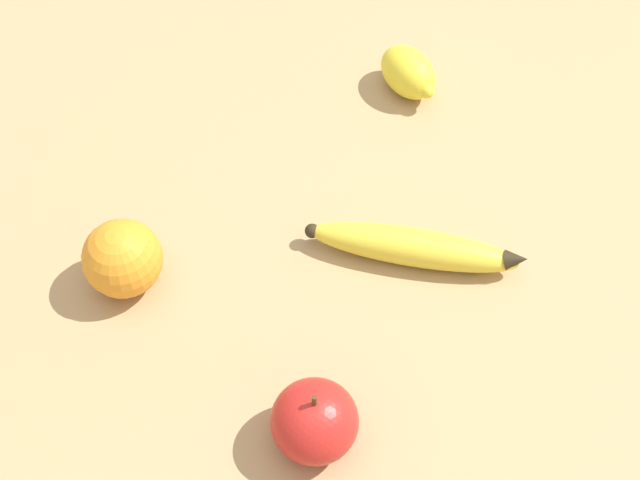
{
  "coord_description": "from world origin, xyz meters",
  "views": [
    {
      "loc": [
        0.57,
        0.15,
        0.77
      ],
      "look_at": [
        0.04,
        0.07,
        0.03
      ],
      "focal_mm": 50.0,
      "sensor_mm": 36.0,
      "label": 1
    }
  ],
  "objects_px": {
    "banana": "(415,247)",
    "apple": "(315,421)",
    "lemon": "(408,72)",
    "orange": "(123,258)"
  },
  "relations": [
    {
      "from": "apple",
      "to": "lemon",
      "type": "relative_size",
      "value": 0.87
    },
    {
      "from": "apple",
      "to": "lemon",
      "type": "bearing_deg",
      "value": 174.3
    },
    {
      "from": "orange",
      "to": "apple",
      "type": "height_order",
      "value": "apple"
    },
    {
      "from": "banana",
      "to": "orange",
      "type": "bearing_deg",
      "value": -163.38
    },
    {
      "from": "banana",
      "to": "lemon",
      "type": "relative_size",
      "value": 2.42
    },
    {
      "from": "orange",
      "to": "apple",
      "type": "bearing_deg",
      "value": 56.18
    },
    {
      "from": "banana",
      "to": "lemon",
      "type": "xyz_separation_m",
      "value": [
        -0.25,
        -0.03,
        0.01
      ]
    },
    {
      "from": "banana",
      "to": "orange",
      "type": "height_order",
      "value": "orange"
    },
    {
      "from": "orange",
      "to": "apple",
      "type": "xyz_separation_m",
      "value": [
        0.14,
        0.21,
        -0.0
      ]
    },
    {
      "from": "banana",
      "to": "apple",
      "type": "relative_size",
      "value": 2.77
    }
  ]
}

